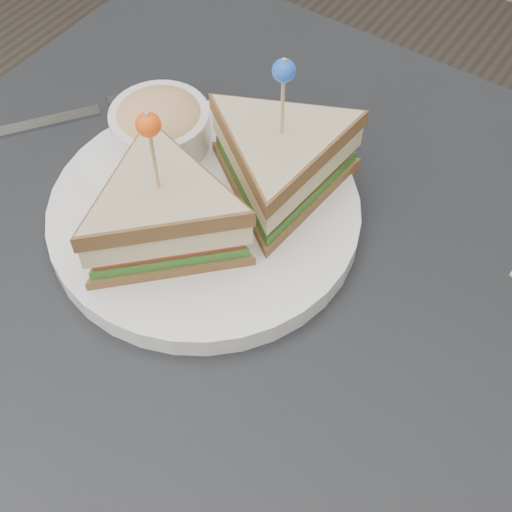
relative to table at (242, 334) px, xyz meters
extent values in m
cube|color=black|center=(0.00, 0.00, 0.06)|extent=(0.80, 0.80, 0.03)
cylinder|color=black|center=(-0.35, 0.35, -0.31)|extent=(0.04, 0.04, 0.72)
cylinder|color=white|center=(-0.08, 0.05, 0.08)|extent=(0.37, 0.37, 0.02)
cylinder|color=white|center=(-0.08, 0.05, 0.10)|extent=(0.37, 0.37, 0.01)
cylinder|color=#E2B782|center=(-0.08, 0.00, 0.21)|extent=(0.00, 0.00, 0.09)
sphere|color=#FF5510|center=(-0.08, 0.00, 0.24)|extent=(0.02, 0.02, 0.02)
cylinder|color=#E2B782|center=(-0.03, 0.11, 0.21)|extent=(0.00, 0.00, 0.09)
sphere|color=blue|center=(-0.03, 0.11, 0.24)|extent=(0.02, 0.02, 0.02)
cylinder|color=white|center=(-0.16, 0.09, 0.12)|extent=(0.12, 0.12, 0.04)
ellipsoid|color=#E0B772|center=(-0.16, 0.09, 0.13)|extent=(0.11, 0.11, 0.04)
cube|color=silver|center=(-0.31, 0.05, 0.08)|extent=(0.09, 0.12, 0.00)
cube|color=silver|center=(-0.25, 0.12, 0.08)|extent=(0.04, 0.03, 0.00)
cube|color=silver|center=(-0.16, 0.11, 0.08)|extent=(0.09, 0.09, 0.01)
cube|color=silver|center=(-0.08, 0.19, 0.08)|extent=(0.12, 0.11, 0.00)
cylinder|color=silver|center=(-0.03, 0.23, 0.08)|extent=(0.03, 0.03, 0.00)
camera|label=1|loc=(0.22, -0.29, 0.61)|focal=50.00mm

